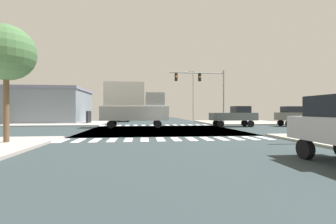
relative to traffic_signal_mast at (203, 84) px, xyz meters
name	(u,v)px	position (x,y,z in m)	size (l,w,h in m)	color
ground	(162,130)	(-5.91, -7.14, -5.26)	(90.00, 90.00, 0.05)	#2B373A
sidewalk_corner_ne	(240,122)	(7.09, 4.86, -5.17)	(12.00, 12.00, 0.14)	#A09B91
sidewalk_corner_nw	(63,123)	(-18.91, 4.86, -5.17)	(12.00, 12.00, 0.14)	#999697
crosswalk_near	(168,139)	(-6.16, -14.44, -5.24)	(13.50, 2.00, 0.01)	white
crosswalk_far	(155,125)	(-6.16, 0.16, -5.24)	(13.50, 2.00, 0.01)	white
traffic_signal_mast	(203,84)	(0.00, 0.00, 0.00)	(7.21, 0.55, 7.07)	gray
street_lamp	(192,91)	(1.60, 14.23, 0.28)	(1.78, 0.32, 9.41)	gray
bank_building	(42,105)	(-23.23, 8.81, -2.59)	(14.57, 10.64, 5.28)	gray
sidewalk_tree	(6,53)	(-15.03, -15.87, -0.35)	(2.95, 2.95, 6.40)	brown
pickup_nearside_1	(234,115)	(2.66, -3.64, -3.95)	(5.10, 2.00, 2.35)	black
suv_farside_1	(142,113)	(-7.91, 16.80, -3.84)	(1.96, 4.60, 2.34)	black
suv_queued_2	(124,113)	(-10.91, 10.49, -3.84)	(1.96, 4.60, 2.34)	black
sedan_trailing_2	(129,114)	(-10.91, 26.71, -4.12)	(1.80, 4.30, 1.88)	black
sedan_middle_3	(126,114)	(-10.91, 16.11, -4.12)	(1.80, 4.30, 1.88)	black
box_truck_outer_1	(133,104)	(-8.83, -3.64, -2.67)	(7.20, 2.40, 4.85)	black
suv_inner_3	(297,114)	(10.32, -3.64, -3.84)	(4.60, 1.96, 2.34)	black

